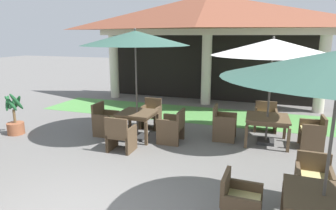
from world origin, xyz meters
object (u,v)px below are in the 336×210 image
(patio_table_mid_right, at_px, (137,115))
(patio_chair_far_back_west, at_px, (223,124))
(patio_chair_mid_right_west, at_px, (105,120))
(patio_chair_near_foreground_west, at_px, (240,204))
(patio_chair_far_back_north, at_px, (265,117))
(patio_chair_mid_right_south, at_px, (121,135))
(potted_palm_left_edge, at_px, (15,122))
(patio_table_near_foreground, at_px, (323,202))
(patio_chair_mid_right_east, at_px, (172,127))
(patio_chair_far_back_east, at_px, (313,132))
(patio_umbrella_far_back, at_px, (273,48))
(patio_table_far_back, at_px, (267,120))
(patio_umbrella_mid_right, at_px, (135,39))
(patio_chair_near_foreground_north, at_px, (313,183))
(patio_chair_mid_right_north, at_px, (151,115))

(patio_table_mid_right, height_order, patio_chair_far_back_west, patio_chair_far_back_west)
(patio_table_mid_right, distance_m, patio_chair_mid_right_west, 1.00)
(patio_chair_near_foreground_west, xyz_separation_m, patio_chair_far_back_north, (0.25, 4.81, 0.02))
(patio_chair_mid_right_south, relative_size, potted_palm_left_edge, 0.71)
(patio_table_mid_right, xyz_separation_m, potted_palm_left_edge, (-3.35, -0.81, -0.26))
(patio_table_near_foreground, height_order, patio_chair_mid_right_west, patio_chair_mid_right_west)
(patio_chair_near_foreground_west, distance_m, patio_chair_mid_right_east, 3.63)
(patio_chair_far_back_east, xyz_separation_m, potted_palm_left_edge, (-7.70, -1.56, -0.03))
(patio_table_near_foreground, relative_size, patio_umbrella_far_back, 0.33)
(patio_chair_near_foreground_west, xyz_separation_m, patio_chair_mid_right_west, (-3.95, 3.00, 0.02))
(patio_table_mid_right, height_order, patio_chair_mid_right_south, patio_chair_mid_right_south)
(patio_chair_mid_right_east, xyz_separation_m, patio_chair_far_back_north, (2.24, 1.77, 0.00))
(patio_chair_far_back_north, bearing_deg, patio_table_far_back, 90.00)
(patio_umbrella_far_back, xyz_separation_m, patio_chair_far_back_east, (1.08, 0.05, -2.02))
(patio_chair_near_foreground_west, relative_size, patio_umbrella_mid_right, 0.28)
(potted_palm_left_edge, bearing_deg, patio_table_mid_right, 13.52)
(patio_chair_near_foreground_north, xyz_separation_m, patio_chair_mid_right_west, (-5.00, 2.01, 0.01))
(patio_chair_mid_right_south, bearing_deg, patio_chair_mid_right_west, 135.04)
(patio_table_mid_right, relative_size, patio_chair_far_back_east, 1.17)
(patio_chair_near_foreground_north, height_order, patio_table_mid_right, patio_chair_near_foreground_north)
(patio_umbrella_mid_right, bearing_deg, patio_table_mid_right, -82.87)
(patio_chair_mid_right_west, height_order, potted_palm_left_edge, potted_palm_left_edge)
(patio_chair_mid_right_east, height_order, patio_chair_far_back_north, patio_chair_mid_right_east)
(patio_chair_near_foreground_north, height_order, patio_umbrella_mid_right, patio_umbrella_mid_right)
(patio_chair_near_foreground_west, distance_m, patio_chair_mid_right_south, 3.59)
(patio_chair_mid_right_east, relative_size, potted_palm_left_edge, 0.70)
(patio_chair_near_foreground_north, xyz_separation_m, patio_chair_near_foreground_west, (-1.05, -0.99, -0.01))
(patio_chair_near_foreground_west, relative_size, patio_chair_mid_right_east, 0.95)
(patio_umbrella_mid_right, distance_m, patio_table_far_back, 3.90)
(patio_table_near_foreground, relative_size, patio_chair_far_back_east, 1.22)
(patio_chair_mid_right_north, height_order, patio_chair_far_back_west, patio_chair_far_back_west)
(patio_chair_mid_right_west, distance_m, patio_chair_mid_right_north, 1.38)
(patio_table_near_foreground, distance_m, patio_chair_far_back_north, 4.90)
(patio_chair_near_foreground_north, distance_m, patio_chair_far_back_north, 3.90)
(patio_table_near_foreground, distance_m, patio_umbrella_mid_right, 5.40)
(patio_table_far_back, bearing_deg, patio_chair_far_back_west, -177.42)
(patio_chair_far_back_east, bearing_deg, patio_chair_mid_right_east, 99.81)
(patio_umbrella_mid_right, bearing_deg, patio_umbrella_far_back, 12.22)
(patio_umbrella_mid_right, xyz_separation_m, patio_chair_mid_right_south, (0.02, -0.98, -2.22))
(patio_table_far_back, relative_size, potted_palm_left_edge, 0.88)
(patio_chair_far_back_north, distance_m, potted_palm_left_edge, 7.07)
(patio_chair_mid_right_south, relative_size, patio_chair_mid_right_north, 1.00)
(patio_chair_far_back_north, bearing_deg, patio_chair_far_back_west, 44.84)
(patio_chair_near_foreground_north, distance_m, patio_umbrella_far_back, 3.48)
(patio_table_mid_right, height_order, potted_palm_left_edge, potted_palm_left_edge)
(patio_chair_far_back_north, bearing_deg, patio_umbrella_far_back, 90.00)
(patio_table_mid_right, bearing_deg, patio_table_near_foreground, -37.37)
(patio_chair_near_foreground_north, relative_size, patio_chair_mid_right_west, 0.93)
(patio_table_mid_right, xyz_separation_m, patio_chair_far_back_north, (3.22, 1.79, -0.22))
(patio_chair_far_back_north, bearing_deg, patio_table_near_foreground, 96.51)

